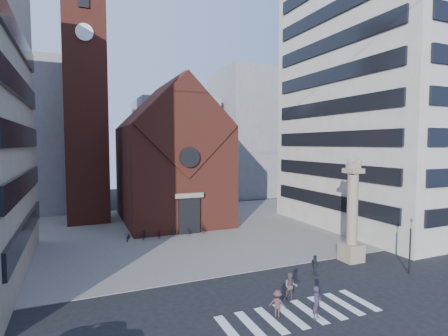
{
  "coord_description": "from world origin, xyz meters",
  "views": [
    {
      "loc": [
        -11.29,
        -19.5,
        9.96
      ],
      "look_at": [
        0.38,
        8.0,
        7.87
      ],
      "focal_mm": 28.0,
      "sensor_mm": 36.0,
      "label": 1
    }
  ],
  "objects": [
    {
      "name": "scooter_2",
      "position": [
        -3.39,
        16.56,
        0.46
      ],
      "size": [
        0.96,
        1.63,
        0.81
      ],
      "primitive_type": "imported",
      "rotation": [
        0.0,
        0.0,
        -0.29
      ],
      "color": "black",
      "rests_on": "piazza"
    },
    {
      "name": "church",
      "position": [
        0.0,
        25.04,
        7.98
      ],
      "size": [
        12.0,
        16.65,
        18.0
      ],
      "color": "maroon",
      "rests_on": "ground"
    },
    {
      "name": "traffic_light",
      "position": [
        12.0,
        -1.0,
        2.29
      ],
      "size": [
        0.13,
        0.16,
        4.3
      ],
      "color": "black",
      "rests_on": "ground"
    },
    {
      "name": "bg_block_left",
      "position": [
        -20.0,
        40.0,
        11.0
      ],
      "size": [
        16.0,
        14.0,
        22.0
      ],
      "primitive_type": "cube",
      "color": "gray",
      "rests_on": "ground"
    },
    {
      "name": "bg_block_mid",
      "position": [
        6.0,
        45.0,
        9.0
      ],
      "size": [
        14.0,
        12.0,
        18.0
      ],
      "primitive_type": "cube",
      "color": "gray",
      "rests_on": "ground"
    },
    {
      "name": "scooter_3",
      "position": [
        -1.78,
        16.56,
        0.5
      ],
      "size": [
        0.83,
        1.56,
        0.9
      ],
      "primitive_type": "imported",
      "rotation": [
        0.0,
        0.0,
        -0.29
      ],
      "color": "black",
      "rests_on": "piazza"
    },
    {
      "name": "building_right",
      "position": [
        24.0,
        12.0,
        16.0
      ],
      "size": [
        18.0,
        22.0,
        32.0
      ],
      "primitive_type": "cube",
      "color": "beige",
      "rests_on": "ground"
    },
    {
      "name": "campanile",
      "position": [
        -10.0,
        28.0,
        15.74
      ],
      "size": [
        5.5,
        5.5,
        31.2
      ],
      "color": "maroon",
      "rests_on": "ground"
    },
    {
      "name": "pedestrian_1",
      "position": [
        1.07,
        -1.26,
        0.89
      ],
      "size": [
        1.07,
        0.99,
        1.77
      ],
      "primitive_type": "imported",
      "rotation": [
        0.0,
        0.0,
        -0.48
      ],
      "color": "#514441",
      "rests_on": "ground"
    },
    {
      "name": "piazza",
      "position": [
        0.0,
        19.0,
        0.03
      ],
      "size": [
        46.0,
        30.0,
        0.05
      ],
      "primitive_type": "cube",
      "color": "gray",
      "rests_on": "ground"
    },
    {
      "name": "ground",
      "position": [
        0.0,
        0.0,
        0.0
      ],
      "size": [
        120.0,
        120.0,
        0.0
      ],
      "primitive_type": "plane",
      "color": "black",
      "rests_on": "ground"
    },
    {
      "name": "scooter_5",
      "position": [
        1.44,
        16.56,
        0.5
      ],
      "size": [
        0.83,
        1.56,
        0.9
      ],
      "primitive_type": "imported",
      "rotation": [
        0.0,
        0.0,
        -0.29
      ],
      "color": "black",
      "rests_on": "piazza"
    },
    {
      "name": "pedestrian_0",
      "position": [
        1.08,
        -3.86,
        0.94
      ],
      "size": [
        0.82,
        0.71,
        1.88
      ],
      "primitive_type": "imported",
      "rotation": [
        0.0,
        0.0,
        0.46
      ],
      "color": "#2E2736",
      "rests_on": "ground"
    },
    {
      "name": "pedestrian_3",
      "position": [
        -0.84,
        -2.77,
        0.78
      ],
      "size": [
        1.14,
        1.1,
        1.56
      ],
      "primitive_type": "imported",
      "rotation": [
        0.0,
        0.0,
        2.41
      ],
      "color": "#422C2C",
      "rests_on": "ground"
    },
    {
      "name": "zebra_crossing",
      "position": [
        0.55,
        -3.0,
        0.01
      ],
      "size": [
        10.2,
        3.2,
        0.01
      ],
      "primitive_type": null,
      "color": "white",
      "rests_on": "ground"
    },
    {
      "name": "scooter_1",
      "position": [
        -5.0,
        16.56,
        0.5
      ],
      "size": [
        0.83,
        1.56,
        0.9
      ],
      "primitive_type": "imported",
      "rotation": [
        0.0,
        0.0,
        -0.29
      ],
      "color": "black",
      "rests_on": "piazza"
    },
    {
      "name": "lion_column",
      "position": [
        10.01,
        3.0,
        3.46
      ],
      "size": [
        1.63,
        1.6,
        8.68
      ],
      "color": "gray",
      "rests_on": "ground"
    },
    {
      "name": "scooter_0",
      "position": [
        -6.61,
        16.56,
        0.46
      ],
      "size": [
        0.96,
        1.63,
        0.81
      ],
      "primitive_type": "imported",
      "rotation": [
        0.0,
        0.0,
        -0.29
      ],
      "color": "black",
      "rests_on": "piazza"
    },
    {
      "name": "bg_block_right",
      "position": [
        22.0,
        42.0,
        12.0
      ],
      "size": [
        16.0,
        14.0,
        24.0
      ],
      "primitive_type": "cube",
      "color": "gray",
      "rests_on": "ground"
    },
    {
      "name": "pedestrian_2",
      "position": [
        5.12,
        1.56,
        0.78
      ],
      "size": [
        0.46,
        0.94,
        1.56
      ],
      "primitive_type": "imported",
      "rotation": [
        0.0,
        0.0,
        1.48
      ],
      "color": "#23242A",
      "rests_on": "ground"
    },
    {
      "name": "scooter_4",
      "position": [
        -0.17,
        16.56,
        0.46
      ],
      "size": [
        0.96,
        1.63,
        0.81
      ],
      "primitive_type": "imported",
      "rotation": [
        0.0,
        0.0,
        -0.29
      ],
      "color": "black",
      "rests_on": "piazza"
    }
  ]
}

